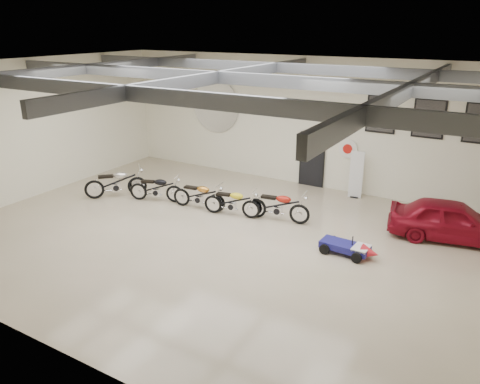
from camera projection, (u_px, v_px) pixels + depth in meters
The scene contains 18 objects.
floor at pixel (220, 238), 14.16m from camera, with size 16.00×12.00×0.01m, color #BFAB92.
ceiling at pixel (217, 68), 12.47m from camera, with size 16.00×12.00×0.01m, color slate.
back_wall at pixel (302, 122), 18.18m from camera, with size 16.00×0.02×5.00m, color #F0EACE.
left_wall at pixel (36, 128), 17.13m from camera, with size 0.02×12.00×5.00m, color #F0EACE.
ceiling_beams at pixel (217, 77), 12.55m from camera, with size 15.80×11.80×0.32m, color #54565B, non-canonical shape.
door at pixel (312, 160), 18.39m from camera, with size 0.92×0.08×2.10m, color black.
logo_plaque at pixel (216, 106), 19.94m from camera, with size 2.30×0.06×1.16m, color silver, non-canonical shape.
poster_left at pixel (381, 114), 16.51m from camera, with size 1.05×0.08×1.35m, color black, non-canonical shape.
poster_mid at pixel (429, 118), 15.75m from camera, with size 1.05×0.08×1.35m, color black, non-canonical shape.
oil_sign at pixel (348, 149), 17.50m from camera, with size 0.72×0.10×0.72m, color white, non-canonical shape.
banner_stand at pixel (356, 174), 17.15m from camera, with size 0.49×0.20×1.81m, color white, non-canonical shape.
motorcycle_silver at pixel (116, 182), 17.32m from camera, with size 2.21×0.69×1.15m, color silver, non-canonical shape.
motorcycle_black at pixel (156, 188), 16.93m from camera, with size 1.97×0.61×1.02m, color silver, non-canonical shape.
motorcycle_gold at pixel (199, 195), 16.23m from camera, with size 1.98×0.61×1.03m, color silver, non-canonical shape.
motorcycle_yellow at pixel (232, 201), 15.63m from camera, with size 1.95×0.60×1.01m, color silver, non-canonical shape.
motorcycle_red at pixel (278, 205), 15.20m from camera, with size 2.10×0.65×1.09m, color silver, non-canonical shape.
go_kart at pixel (350, 245), 12.99m from camera, with size 1.67×0.75×0.60m, color navy, non-canonical shape.
vintage_car at pixel (452, 220), 13.86m from camera, with size 3.61×1.45×1.23m, color maroon.
Camera 1 is at (7.04, -10.77, 6.10)m, focal length 35.00 mm.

